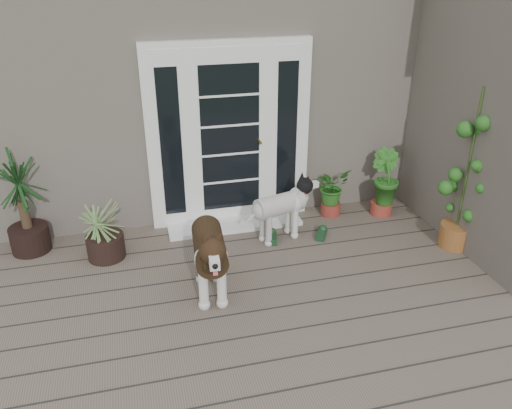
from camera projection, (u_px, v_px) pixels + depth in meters
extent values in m
cube|color=#6B5B4C|center=(304.00, 333.00, 4.57)|extent=(6.20, 4.60, 0.12)
cube|color=#665E54|center=(214.00, 69.00, 7.61)|extent=(7.40, 4.00, 3.10)
cube|color=white|center=(229.00, 136.00, 5.94)|extent=(1.90, 0.14, 2.15)
cube|color=white|center=(235.00, 224.00, 6.23)|extent=(1.60, 0.40, 0.05)
imported|color=#27621C|center=(331.00, 195.00, 6.39)|extent=(0.54, 0.54, 0.53)
imported|color=#19571E|center=(383.00, 191.00, 6.39)|extent=(0.53, 0.53, 0.62)
imported|color=#1F5016|center=(424.00, 186.00, 6.69)|extent=(0.44, 0.44, 0.49)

